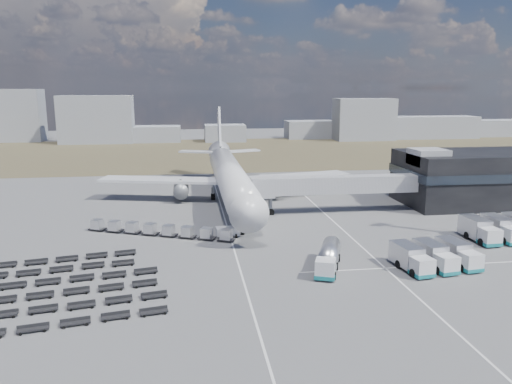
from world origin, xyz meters
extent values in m
plane|color=#565659|center=(0.00, 0.00, 0.00)|extent=(420.00, 420.00, 0.00)
cube|color=#4D452E|center=(0.00, 110.00, 0.01)|extent=(420.00, 90.00, 0.01)
cube|color=silver|center=(-2.00, 5.00, 0.01)|extent=(0.25, 110.00, 0.01)
cube|color=silver|center=(16.00, 5.00, 0.01)|extent=(0.25, 110.00, 0.01)
cube|color=silver|center=(25.00, -8.00, 0.01)|extent=(40.00, 0.25, 0.01)
cube|color=black|center=(48.00, 24.00, 5.00)|extent=(30.00, 16.00, 10.00)
cube|color=#262D38|center=(48.00, 24.00, 6.20)|extent=(30.40, 16.40, 1.60)
cube|color=#939399|center=(36.00, 22.00, 9.50)|extent=(6.00, 6.00, 3.00)
cube|color=#939399|center=(18.10, 20.50, 5.10)|extent=(29.80, 3.00, 3.00)
cube|color=#939399|center=(4.70, 20.00, 5.10)|extent=(4.00, 3.60, 3.40)
cylinder|color=slate|center=(6.20, 20.50, 2.55)|extent=(0.70, 0.70, 5.10)
cylinder|color=black|center=(6.20, 20.50, 0.45)|extent=(1.40, 0.90, 1.40)
cylinder|color=silver|center=(0.00, 30.00, 5.30)|extent=(5.60, 48.00, 5.60)
cone|color=silver|center=(0.00, 3.50, 5.30)|extent=(5.60, 5.00, 5.60)
cone|color=silver|center=(0.00, 58.00, 6.10)|extent=(5.60, 8.00, 5.60)
cube|color=black|center=(0.00, 5.50, 6.10)|extent=(2.20, 2.00, 0.80)
cube|color=silver|center=(-13.00, 35.00, 4.10)|extent=(25.59, 11.38, 0.50)
cube|color=silver|center=(13.00, 35.00, 4.10)|extent=(25.59, 11.38, 0.50)
cylinder|color=slate|center=(-9.50, 33.00, 2.40)|extent=(3.00, 5.00, 3.00)
cylinder|color=slate|center=(9.50, 33.00, 2.40)|extent=(3.00, 5.00, 3.00)
cube|color=silver|center=(-5.50, 60.00, 6.50)|extent=(9.49, 5.63, 0.35)
cube|color=silver|center=(5.50, 60.00, 6.50)|extent=(9.49, 5.63, 0.35)
cube|color=silver|center=(0.00, 61.00, 11.80)|extent=(0.50, 9.06, 11.45)
cylinder|color=slate|center=(0.00, 9.00, 1.25)|extent=(0.50, 0.50, 2.50)
cylinder|color=slate|center=(-3.20, 34.00, 1.25)|extent=(0.60, 0.60, 2.50)
cylinder|color=slate|center=(3.20, 34.00, 1.25)|extent=(0.60, 0.60, 2.50)
cylinder|color=black|center=(0.00, 9.00, 0.50)|extent=(0.50, 1.20, 1.20)
cube|color=#8E929B|center=(-44.11, 146.24, 9.53)|extent=(28.86, 12.00, 19.06)
cube|color=#8E929B|center=(-25.85, 148.14, 3.24)|extent=(30.36, 12.00, 6.47)
cube|color=#8E929B|center=(7.81, 146.00, 3.47)|extent=(16.82, 12.00, 6.93)
cube|color=#8E929B|center=(46.66, 153.84, 3.86)|extent=(21.76, 12.00, 7.72)
cube|color=#8E929B|center=(67.28, 142.76, 8.83)|extent=(24.96, 12.00, 17.66)
cube|color=#8E929B|center=(99.19, 146.60, 4.83)|extent=(41.96, 12.00, 9.66)
cube|color=#8E929B|center=(128.00, 151.99, 3.74)|extent=(41.00, 12.00, 7.48)
cube|color=silver|center=(7.55, -10.54, 1.37)|extent=(2.93, 2.93, 2.17)
cube|color=#16767D|center=(7.55, -10.54, 0.52)|extent=(3.05, 3.05, 0.47)
cylinder|color=silver|center=(9.24, -6.25, 1.79)|extent=(4.78, 7.43, 2.35)
cube|color=slate|center=(9.24, -6.25, 0.71)|extent=(4.69, 7.40, 0.33)
cylinder|color=black|center=(8.72, -7.56, 0.47)|extent=(2.66, 1.86, 1.04)
cube|color=silver|center=(-2.41, 8.00, 0.76)|extent=(3.53, 2.16, 1.52)
cube|color=silver|center=(7.89, 41.62, 1.63)|extent=(4.63, 6.56, 2.84)
cube|color=#16767D|center=(7.89, 41.62, 0.46)|extent=(4.77, 6.70, 0.46)
cube|color=silver|center=(19.11, -11.40, 1.29)|extent=(2.56, 2.47, 2.18)
cube|color=#16767D|center=(19.11, -11.40, 0.45)|extent=(2.67, 2.58, 0.45)
cube|color=silver|center=(18.64, -7.96, 1.68)|extent=(2.98, 4.84, 2.58)
cube|color=silver|center=(22.45, -10.94, 1.29)|extent=(2.56, 2.47, 2.18)
cube|color=#16767D|center=(22.45, -10.94, 0.45)|extent=(2.67, 2.58, 0.45)
cube|color=silver|center=(21.97, -7.50, 1.68)|extent=(2.98, 4.84, 2.58)
cube|color=silver|center=(25.78, -10.48, 1.29)|extent=(2.56, 2.47, 2.18)
cube|color=#16767D|center=(25.78, -10.48, 0.45)|extent=(2.67, 2.58, 0.45)
cube|color=silver|center=(25.31, -7.04, 1.68)|extent=(2.98, 4.84, 2.58)
cube|color=silver|center=(34.05, -1.53, 1.39)|extent=(2.54, 2.44, 2.35)
cube|color=#16767D|center=(34.05, -1.53, 0.48)|extent=(2.66, 2.55, 0.48)
cube|color=silver|center=(33.91, 2.21, 1.82)|extent=(2.75, 5.01, 2.78)
cube|color=#16767D|center=(37.68, -1.39, 0.48)|extent=(2.66, 2.55, 0.48)
cube|color=silver|center=(37.54, 2.35, 1.82)|extent=(2.75, 5.01, 2.78)
cube|color=black|center=(-22.41, 14.20, 0.29)|extent=(2.88, 2.37, 0.17)
cube|color=silver|center=(-22.41, 14.20, 1.10)|extent=(2.00, 2.00, 1.43)
cube|color=black|center=(-19.60, 13.01, 0.29)|extent=(2.88, 2.37, 0.17)
cube|color=silver|center=(-19.60, 13.01, 1.10)|extent=(2.00, 2.00, 1.43)
cube|color=black|center=(-16.80, 11.81, 0.29)|extent=(2.88, 2.37, 0.17)
cube|color=silver|center=(-16.80, 11.81, 1.10)|extent=(2.00, 2.00, 1.43)
cube|color=black|center=(-13.99, 10.61, 0.29)|extent=(2.88, 2.37, 0.17)
cube|color=silver|center=(-13.99, 10.61, 1.10)|extent=(2.00, 2.00, 1.43)
cube|color=black|center=(-11.19, 9.42, 0.29)|extent=(2.88, 2.37, 0.17)
cube|color=silver|center=(-11.19, 9.42, 1.10)|extent=(2.00, 2.00, 1.43)
cube|color=black|center=(-8.39, 8.22, 0.29)|extent=(2.88, 2.37, 0.17)
cube|color=silver|center=(-8.39, 8.22, 1.10)|extent=(2.00, 2.00, 1.43)
cube|color=black|center=(-5.58, 7.03, 0.29)|extent=(2.88, 2.37, 0.17)
cube|color=silver|center=(-5.58, 7.03, 1.10)|extent=(2.00, 2.00, 1.43)
cube|color=black|center=(-2.78, 5.83, 0.29)|extent=(2.88, 2.37, 0.17)
cube|color=silver|center=(-2.78, 5.83, 1.10)|extent=(2.00, 2.00, 1.43)
cube|color=black|center=(-20.85, -18.61, 0.33)|extent=(21.91, 5.49, 0.66)
cube|color=black|center=(-21.57, -14.82, 0.33)|extent=(21.91, 5.49, 0.66)
cube|color=black|center=(-22.30, -11.03, 0.33)|extent=(21.91, 5.49, 0.66)
cube|color=black|center=(-23.02, -7.24, 0.33)|extent=(21.91, 5.49, 0.66)
cube|color=black|center=(-23.74, -3.45, 0.33)|extent=(18.30, 4.80, 0.66)
cube|color=black|center=(-24.47, 0.34, 0.33)|extent=(18.30, 4.80, 0.66)
camera|label=1|loc=(-8.04, -64.03, 22.00)|focal=35.00mm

